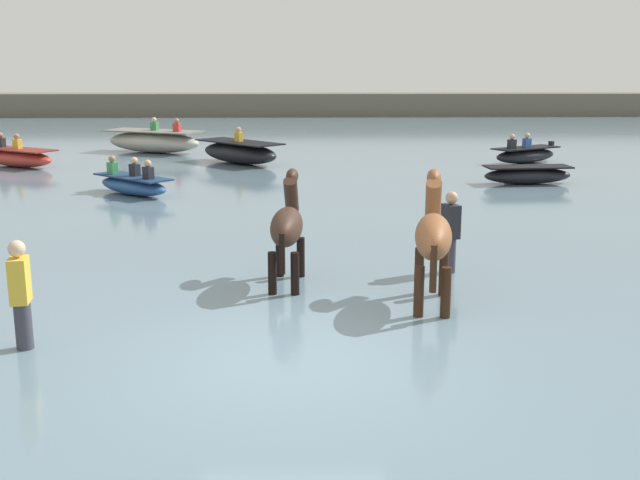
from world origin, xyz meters
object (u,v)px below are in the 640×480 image
object	(u,v)px
person_spectator_far	(450,238)
horse_lead_chestnut	(433,239)
horse_trailing_dark_bay	(287,229)
boat_far_inshore	(17,157)
boat_mid_channel	(154,141)
boat_distant_east	(239,152)
person_wading_mid	(22,303)
boat_mid_outer	(525,155)
boat_near_starboard	(133,184)
boat_near_port	(528,175)

from	to	relation	value
person_spectator_far	horse_lead_chestnut	bearing A→B (deg)	-108.91
horse_trailing_dark_bay	boat_far_inshore	xyz separation A→B (m)	(-8.95, 13.66, -0.56)
boat_mid_channel	boat_far_inshore	world-z (taller)	boat_mid_channel
boat_distant_east	person_wading_mid	bearing A→B (deg)	-94.18
person_wading_mid	person_spectator_far	xyz separation A→B (m)	(5.68, 3.27, 0.00)
boat_mid_channel	person_wading_mid	size ratio (longest dim) A/B	2.50
person_wading_mid	boat_distant_east	bearing A→B (deg)	85.82
boat_mid_outer	person_spectator_far	world-z (taller)	person_spectator_far
horse_lead_chestnut	horse_trailing_dark_bay	xyz separation A→B (m)	(-2.04, 1.05, -0.07)
horse_trailing_dark_bay	boat_near_starboard	world-z (taller)	horse_trailing_dark_bay
person_spectator_far	boat_near_port	bearing A→B (deg)	66.86
boat_near_starboard	person_wading_mid	size ratio (longest dim) A/B	1.46
person_spectator_far	person_wading_mid	bearing A→B (deg)	-150.10
boat_mid_outer	person_wading_mid	bearing A→B (deg)	-122.63
boat_distant_east	boat_far_inshore	world-z (taller)	boat_distant_east
horse_lead_chestnut	boat_mid_channel	bearing A→B (deg)	111.49
boat_mid_channel	person_wading_mid	distance (m)	20.32
horse_lead_chestnut	boat_distant_east	bearing A→B (deg)	104.18
boat_near_starboard	boat_mid_outer	world-z (taller)	boat_mid_outer
boat_mid_outer	horse_trailing_dark_bay	bearing A→B (deg)	-118.54
person_spectator_far	boat_mid_outer	bearing A→B (deg)	69.39
person_wading_mid	horse_lead_chestnut	bearing A→B (deg)	17.64
horse_trailing_dark_bay	boat_near_port	xyz separation A→B (m)	(6.51, 9.73, -0.62)
boat_far_inshore	boat_near_port	world-z (taller)	boat_far_inshore
horse_trailing_dark_bay	boat_near_starboard	bearing A→B (deg)	116.43
boat_distant_east	horse_trailing_dark_bay	bearing A→B (deg)	-82.67
boat_mid_channel	boat_far_inshore	distance (m)	5.33
horse_trailing_dark_bay	boat_near_port	distance (m)	11.72
boat_distant_east	person_spectator_far	size ratio (longest dim) A/B	2.04
horse_trailing_dark_bay	boat_near_starboard	distance (m)	9.22
boat_near_starboard	boat_mid_channel	bearing A→B (deg)	97.23
horse_lead_chestnut	boat_near_port	xyz separation A→B (m)	(4.47, 10.77, -0.69)
boat_mid_outer	person_wading_mid	xyz separation A→B (m)	(-10.80, -16.86, 0.29)
boat_mid_outer	boat_far_inshore	bearing A→B (deg)	-178.20
horse_trailing_dark_bay	boat_mid_channel	size ratio (longest dim) A/B	0.48
horse_trailing_dark_bay	person_wading_mid	world-z (taller)	horse_trailing_dark_bay
horse_trailing_dark_bay	person_wading_mid	xyz separation A→B (m)	(-3.08, -2.67, -0.30)
boat_near_starboard	person_spectator_far	xyz separation A→B (m)	(6.69, -7.64, 0.30)
horse_trailing_dark_bay	boat_mid_channel	distance (m)	18.31
boat_far_inshore	person_spectator_far	bearing A→B (deg)	-48.54
boat_far_inshore	person_spectator_far	world-z (taller)	person_spectator_far
person_wading_mid	boat_near_port	bearing A→B (deg)	52.29
boat_near_port	boat_mid_outer	world-z (taller)	boat_mid_outer
boat_near_port	person_spectator_far	size ratio (longest dim) A/B	1.55
boat_mid_channel	boat_far_inshore	xyz separation A→B (m)	(-3.67, -3.87, -0.11)
boat_mid_channel	person_wading_mid	bearing A→B (deg)	-83.81
horse_trailing_dark_bay	boat_distant_east	distance (m)	14.43
horse_trailing_dark_bay	boat_distant_east	world-z (taller)	horse_trailing_dark_bay
horse_lead_chestnut	boat_mid_outer	bearing A→B (deg)	69.57
boat_mid_channel	person_wading_mid	world-z (taller)	person_wading_mid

